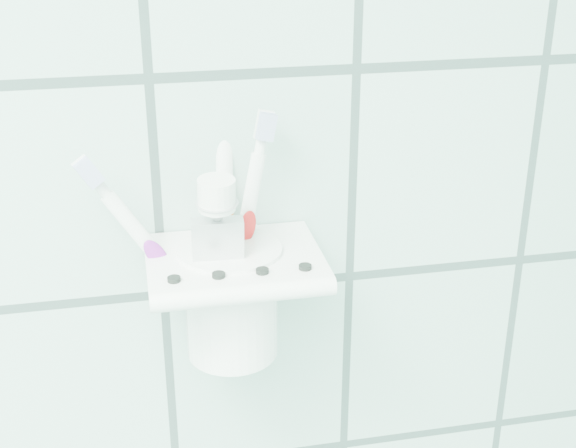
{
  "coord_description": "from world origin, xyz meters",
  "views": [
    {
      "loc": [
        0.6,
        0.63,
        1.56
      ],
      "look_at": [
        0.7,
        1.1,
        1.35
      ],
      "focal_mm": 50.0,
      "sensor_mm": 36.0,
      "label": 1
    }
  ],
  "objects_px": {
    "holder_bracket": "(234,264)",
    "toothbrush_orange": "(222,229)",
    "toothbrush_pink": "(220,232)",
    "toothpaste_tube": "(216,251)",
    "cup": "(231,296)",
    "toothbrush_blue": "(219,214)"
  },
  "relations": [
    {
      "from": "toothpaste_tube",
      "to": "holder_bracket",
      "type": "bearing_deg",
      "value": 16.06
    },
    {
      "from": "toothbrush_blue",
      "to": "cup",
      "type": "bearing_deg",
      "value": -50.95
    },
    {
      "from": "cup",
      "to": "toothbrush_blue",
      "type": "bearing_deg",
      "value": 136.68
    },
    {
      "from": "toothbrush_pink",
      "to": "toothpaste_tube",
      "type": "relative_size",
      "value": 1.21
    },
    {
      "from": "toothbrush_blue",
      "to": "toothpaste_tube",
      "type": "height_order",
      "value": "toothbrush_blue"
    },
    {
      "from": "toothbrush_blue",
      "to": "toothbrush_pink",
      "type": "bearing_deg",
      "value": 85.85
    },
    {
      "from": "cup",
      "to": "toothbrush_blue",
      "type": "xyz_separation_m",
      "value": [
        -0.01,
        0.01,
        0.07
      ]
    },
    {
      "from": "cup",
      "to": "toothpaste_tube",
      "type": "xyz_separation_m",
      "value": [
        -0.01,
        -0.01,
        0.04
      ]
    },
    {
      "from": "holder_bracket",
      "to": "toothbrush_orange",
      "type": "relative_size",
      "value": 0.71
    },
    {
      "from": "toothbrush_pink",
      "to": "toothbrush_orange",
      "type": "relative_size",
      "value": 0.97
    },
    {
      "from": "holder_bracket",
      "to": "toothbrush_pink",
      "type": "relative_size",
      "value": 0.73
    },
    {
      "from": "toothbrush_pink",
      "to": "toothbrush_blue",
      "type": "bearing_deg",
      "value": -104.59
    },
    {
      "from": "toothbrush_pink",
      "to": "toothbrush_blue",
      "type": "distance_m",
      "value": 0.01
    },
    {
      "from": "cup",
      "to": "toothbrush_pink",
      "type": "height_order",
      "value": "toothbrush_pink"
    },
    {
      "from": "toothpaste_tube",
      "to": "cup",
      "type": "bearing_deg",
      "value": 36.87
    },
    {
      "from": "holder_bracket",
      "to": "cup",
      "type": "bearing_deg",
      "value": 118.98
    },
    {
      "from": "toothbrush_blue",
      "to": "toothbrush_orange",
      "type": "bearing_deg",
      "value": 64.03
    },
    {
      "from": "toothbrush_orange",
      "to": "holder_bracket",
      "type": "bearing_deg",
      "value": -74.1
    },
    {
      "from": "holder_bracket",
      "to": "toothbrush_blue",
      "type": "bearing_deg",
      "value": 130.33
    },
    {
      "from": "cup",
      "to": "toothbrush_orange",
      "type": "xyz_separation_m",
      "value": [
        -0.0,
        0.01,
        0.05
      ]
    },
    {
      "from": "toothbrush_orange",
      "to": "toothpaste_tube",
      "type": "xyz_separation_m",
      "value": [
        -0.01,
        -0.02,
        -0.01
      ]
    },
    {
      "from": "cup",
      "to": "toothpaste_tube",
      "type": "relative_size",
      "value": 0.62
    }
  ]
}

